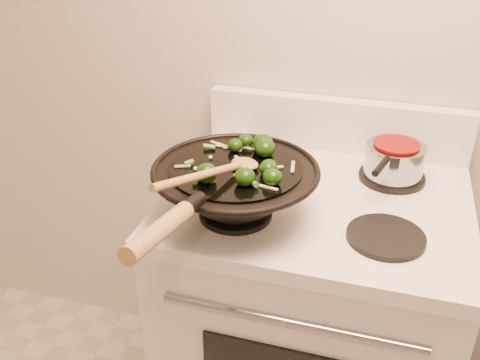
% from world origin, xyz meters
% --- Properties ---
extents(stove, '(0.78, 0.67, 1.08)m').
position_xyz_m(stove, '(-0.04, 1.17, 0.47)').
color(stove, white).
rests_on(stove, ground).
extents(wok, '(0.40, 0.66, 0.20)m').
position_xyz_m(wok, '(-0.22, 1.01, 1.00)').
color(wok, black).
rests_on(wok, stove).
extents(stirfry, '(0.27, 0.25, 0.05)m').
position_xyz_m(stirfry, '(-0.19, 1.03, 1.07)').
color(stirfry, '#123307').
rests_on(stirfry, wok).
extents(wooden_spoon, '(0.16, 0.31, 0.08)m').
position_xyz_m(wooden_spoon, '(-0.23, 0.95, 1.08)').
color(wooden_spoon, '#A77C42').
rests_on(wooden_spoon, wok).
extents(saucepan, '(0.16, 0.25, 0.09)m').
position_xyz_m(saucepan, '(0.14, 1.32, 0.98)').
color(saucepan, gray).
rests_on(saucepan, stove).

